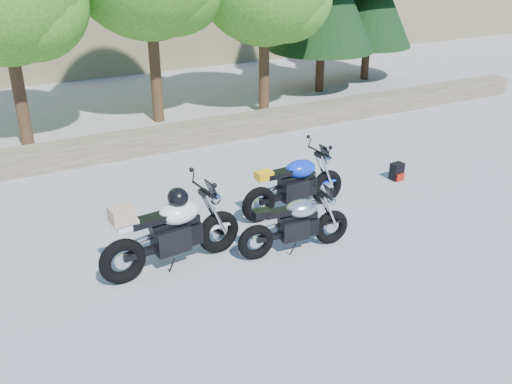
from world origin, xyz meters
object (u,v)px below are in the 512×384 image
white_bike (171,230)px  backpack (397,172)px  silver_bike (296,225)px  blue_bike (295,185)px

white_bike → backpack: 5.20m
silver_bike → backpack: 3.56m
white_bike → backpack: (5.08, 1.00, -0.44)m
silver_bike → white_bike: (-1.83, 0.44, 0.15)m
silver_bike → blue_bike: bearing=64.9°
silver_bike → blue_bike: 1.35m
silver_bike → white_bike: 1.89m
white_bike → silver_bike: bearing=-19.1°
backpack → silver_bike: bearing=-162.2°
blue_bike → backpack: 2.59m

